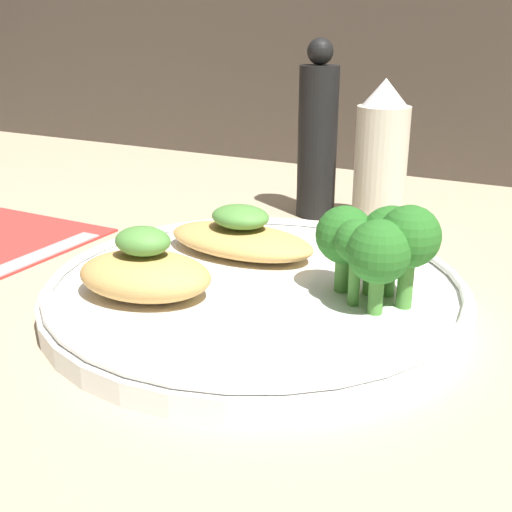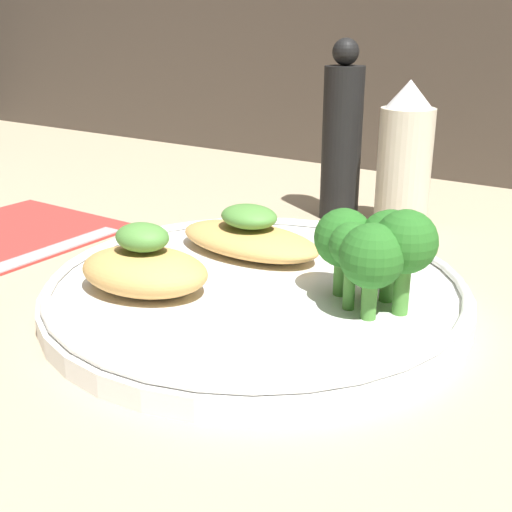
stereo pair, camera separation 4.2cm
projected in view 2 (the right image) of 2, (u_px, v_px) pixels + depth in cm
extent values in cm
cube|color=tan|center=(256.00, 310.00, 43.32)|extent=(180.00, 180.00, 1.00)
cylinder|color=white|center=(256.00, 294.00, 42.91)|extent=(28.11, 28.11, 1.40)
torus|color=white|center=(256.00, 280.00, 42.56)|extent=(27.51, 27.51, 0.60)
ellipsoid|color=tan|center=(144.00, 271.00, 41.14)|extent=(9.62, 7.46, 2.78)
ellipsoid|color=#518E3D|center=(142.00, 237.00, 40.35)|extent=(4.02, 3.44, 1.78)
ellipsoid|color=tan|center=(249.00, 240.00, 47.98)|extent=(11.98, 6.36, 2.05)
ellipsoid|color=#518E3D|center=(249.00, 216.00, 47.34)|extent=(4.59, 3.73, 1.68)
cylinder|color=#4C8E38|center=(402.00, 288.00, 37.87)|extent=(0.96, 0.96, 3.23)
sphere|color=#286B23|center=(406.00, 242.00, 36.86)|extent=(3.75, 3.75, 3.75)
cylinder|color=#4C8E38|center=(387.00, 282.00, 39.77)|extent=(0.90, 0.90, 2.50)
sphere|color=#286B23|center=(390.00, 242.00, 38.86)|extent=(3.95, 3.95, 3.95)
cylinder|color=#4C8E38|center=(368.00, 280.00, 40.09)|extent=(0.80, 0.80, 2.43)
sphere|color=#286B23|center=(371.00, 248.00, 39.35)|extent=(2.71, 2.71, 2.71)
cylinder|color=#4C8E38|center=(342.00, 276.00, 40.70)|extent=(1.05, 1.05, 2.52)
sphere|color=#286B23|center=(344.00, 238.00, 39.82)|extent=(3.70, 3.70, 3.70)
cylinder|color=#4C8E38|center=(347.00, 286.00, 38.27)|extent=(0.72, 0.72, 3.19)
sphere|color=#286B23|center=(349.00, 246.00, 37.40)|extent=(2.67, 2.67, 2.67)
cylinder|color=#4C8E38|center=(369.00, 298.00, 37.34)|extent=(0.91, 0.91, 2.59)
sphere|color=#286B23|center=(372.00, 256.00, 36.43)|extent=(3.80, 3.80, 3.80)
cylinder|color=beige|center=(404.00, 170.00, 56.89)|extent=(4.76, 4.76, 10.84)
cone|color=white|center=(410.00, 94.00, 54.61)|extent=(4.05, 4.05, 2.39)
cylinder|color=black|center=(341.00, 144.00, 59.66)|extent=(3.69, 3.69, 14.10)
sphere|color=black|center=(346.00, 52.00, 56.81)|extent=(2.40, 2.40, 2.40)
cube|color=#B2B2B7|center=(32.00, 256.00, 50.93)|extent=(1.89, 17.47, 0.60)
cube|color=#B2332D|center=(11.00, 232.00, 56.97)|extent=(15.82, 15.82, 0.40)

